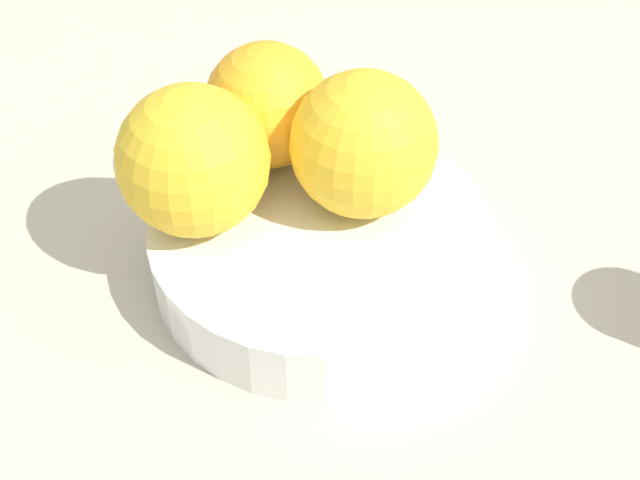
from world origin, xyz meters
The scene contains 5 objects.
ground_plane centered at (0.00, 0.00, -1.00)cm, with size 110.00×110.00×2.00cm, color #BCB29E.
fruit_bowl centered at (0.00, 0.00, 1.77)cm, with size 19.24×19.24×3.74cm.
orange_in_bowl_0 centered at (3.97, 5.33, 7.82)cm, with size 8.16×8.16×8.16cm, color yellow.
orange_in_bowl_1 centered at (0.48, -2.87, 7.78)cm, with size 8.07×8.07×8.07cm, color yellow.
orange_in_bowl_2 centered at (6.51, -0.86, 7.41)cm, with size 7.34×7.34×7.34cm, color #F9A823.
Camera 1 is at (-27.74, 19.54, 34.71)cm, focal length 46.41 mm.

